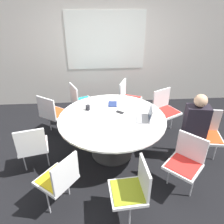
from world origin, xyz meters
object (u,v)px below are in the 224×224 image
chair_6 (59,178)px  chair_7 (133,188)px  chair_8 (186,160)px  person_0 (196,124)px  chair_1 (165,108)px  handbag (103,109)px  chair_0 (207,132)px  chair_2 (128,97)px  chair_4 (52,112)px  coffee_cup (88,108)px  cell_phone (120,112)px  spiral_notebook (113,104)px  chair_3 (80,100)px  laptop (146,116)px  chair_5 (32,145)px

chair_6 → chair_7: same height
chair_7 → chair_8: 0.91m
person_0 → chair_8: bearing=69.3°
chair_1 → handbag: 1.49m
chair_0 → person_0: person_0 is taller
chair_0 → chair_8: (-0.61, -0.65, 0.00)m
chair_2 → chair_4: (-1.55, -0.56, 0.00)m
chair_0 → chair_8: bearing=56.6°
coffee_cup → cell_phone: bearing=-13.2°
chair_7 → cell_phone: 1.45m
spiral_notebook → cell_phone: (0.10, -0.30, -0.01)m
chair_3 → laptop: bearing=18.2°
spiral_notebook → cell_phone: size_ratio=1.45×
chair_1 → handbag: (-1.23, 0.75, -0.39)m
laptop → coffee_cup: (-0.95, 0.38, -0.01)m
chair_2 → chair_8: 2.13m
spiral_notebook → chair_8: bearing=-54.7°
chair_2 → coffee_cup: bearing=-19.2°
chair_0 → chair_3: size_ratio=1.00×
chair_2 → chair_4: bearing=-47.3°
chair_5 → chair_2: bearing=29.9°
spiral_notebook → handbag: (-0.17, 0.96, -0.62)m
chair_1 → chair_5: (-2.34, -1.03, 0.00)m
chair_7 → coffee_cup: bearing=15.7°
chair_7 → person_0: (1.16, 1.03, 0.19)m
chair_2 → spiral_notebook: bearing=-4.4°
chair_1 → chair_6: same height
chair_1 → spiral_notebook: bearing=-16.5°
chair_3 → chair_6: same height
chair_4 → chair_6: same height
chair_3 → chair_1: bearing=49.7°
chair_4 → chair_6: 1.75m
chair_7 → laptop: size_ratio=2.53×
person_0 → handbag: (-1.45, 1.66, -0.58)m
chair_7 → cell_phone: chair_7 is taller
chair_3 → cell_phone: 1.26m
chair_2 → chair_8: same height
chair_0 → chair_7: bearing=47.1°
chair_1 → person_0: 0.96m
chair_1 → chair_7: bearing=36.1°
coffee_cup → cell_phone: (0.55, -0.13, -0.04)m
chair_0 → chair_1: bearing=-51.7°
chair_5 → laptop: (1.79, 0.27, 0.27)m
chair_0 → chair_1: 0.99m
chair_3 → person_0: 2.38m
chair_7 → person_0: bearing=-52.6°
chair_8 → coffee_cup: (-1.37, 1.13, 0.26)m
coffee_cup → cell_phone: size_ratio=0.58×
chair_7 → handbag: 2.73m
chair_1 → chair_8: 1.53m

